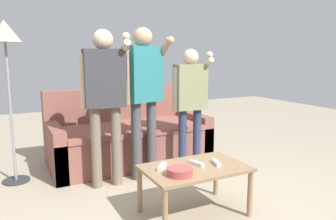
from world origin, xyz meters
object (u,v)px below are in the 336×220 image
at_px(game_remote_wand_far, 162,166).
at_px(game_remote_nunchuk, 179,169).
at_px(floor_lamp, 5,44).
at_px(player_right, 190,96).
at_px(snack_bowl, 180,172).
at_px(couch, 128,138).
at_px(coffee_table, 194,173).
at_px(player_left, 105,90).
at_px(game_remote_wand_spare, 216,163).
at_px(player_center, 144,85).
at_px(game_remote_wand_near, 196,163).

bearing_deg(game_remote_wand_far, game_remote_nunchuk, -57.64).
bearing_deg(floor_lamp, player_right, -17.76).
xyz_separation_m(snack_bowl, game_remote_wand_far, (-0.05, 0.21, -0.01)).
distance_m(couch, player_right, 1.04).
xyz_separation_m(coffee_table, player_left, (-0.48, 0.94, 0.64)).
height_order(couch, player_right, player_right).
bearing_deg(game_remote_wand_spare, floor_lamp, 135.08).
bearing_deg(game_remote_wand_spare, game_remote_nunchuk, -178.28).
bearing_deg(game_remote_nunchuk, snack_bowl, -115.44).
distance_m(snack_bowl, game_remote_wand_spare, 0.41).
distance_m(couch, floor_lamp, 1.76).
height_order(player_center, game_remote_wand_spare, player_center).
relative_size(coffee_table, player_center, 0.53).
distance_m(floor_lamp, game_remote_wand_near, 2.25).
bearing_deg(game_remote_wand_near, couch, 91.50).
height_order(game_remote_nunchuk, player_right, player_right).
xyz_separation_m(couch, game_remote_wand_near, (0.04, -1.59, 0.13)).
relative_size(coffee_table, snack_bowl, 4.21).
xyz_separation_m(snack_bowl, game_remote_wand_near, (0.24, 0.15, -0.01)).
xyz_separation_m(snack_bowl, player_left, (-0.28, 1.06, 0.55)).
bearing_deg(game_remote_nunchuk, floor_lamp, 127.04).
xyz_separation_m(couch, floor_lamp, (-1.33, -0.12, 1.15)).
xyz_separation_m(game_remote_wand_near, game_remote_wand_spare, (0.16, -0.06, 0.00)).
bearing_deg(snack_bowl, game_remote_nunchuk, 64.56).
bearing_deg(player_left, snack_bowl, -75.25).
bearing_deg(couch, floor_lamp, -174.90).
bearing_deg(game_remote_wand_far, coffee_table, -20.36).
xyz_separation_m(game_remote_nunchuk, game_remote_wand_spare, (0.37, 0.01, -0.01)).
relative_size(snack_bowl, game_remote_wand_far, 1.44).
bearing_deg(snack_bowl, game_remote_wand_spare, 11.64).
distance_m(coffee_table, snack_bowl, 0.25).
height_order(snack_bowl, game_remote_wand_far, snack_bowl).
xyz_separation_m(player_right, game_remote_wand_spare, (-0.30, -0.94, -0.45)).
relative_size(game_remote_wand_far, game_remote_wand_spare, 0.91).
bearing_deg(game_remote_nunchuk, player_right, 55.03).
xyz_separation_m(coffee_table, game_remote_wand_spare, (0.20, -0.03, 0.07)).
height_order(player_left, player_center, player_center).
height_order(couch, game_remote_wand_near, couch).
height_order(game_remote_wand_near, game_remote_wand_spare, same).
xyz_separation_m(snack_bowl, game_remote_wand_spare, (0.41, 0.08, -0.01)).
relative_size(coffee_table, game_remote_nunchuk, 9.83).
xyz_separation_m(couch, player_center, (-0.03, -0.62, 0.72)).
distance_m(couch, game_remote_nunchuk, 1.67).
bearing_deg(player_right, snack_bowl, -124.36).
height_order(game_remote_nunchuk, floor_lamp, floor_lamp).
relative_size(game_remote_wand_near, game_remote_wand_far, 1.10).
height_order(coffee_table, player_right, player_right).
distance_m(floor_lamp, player_center, 1.45).
relative_size(floor_lamp, player_right, 1.20).
height_order(floor_lamp, game_remote_wand_spare, floor_lamp).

